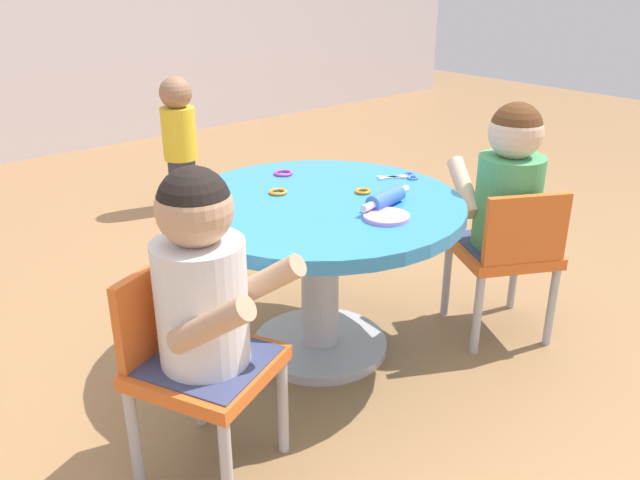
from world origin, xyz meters
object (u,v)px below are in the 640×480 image
Objects in this scene: seated_child_right at (509,183)px; rolling_pin at (386,198)px; craft_table at (320,239)px; seated_child_left at (202,279)px; child_chair_right at (507,252)px; toddler_standing at (179,139)px; child_chair_left at (195,361)px; craft_scissors at (403,177)px.

seated_child_right reaches higher than rolling_pin.
craft_table is 1.72× the size of seated_child_left.
toddler_standing is (-0.18, 1.82, 0.05)m from child_chair_right.
child_chair_left is 0.99m from craft_scissors.
seated_child_left is 0.95× the size of child_chair_right.
craft_scissors is at bearing 12.75° from child_chair_left.
craft_scissors is (0.94, 0.21, 0.22)m from child_chair_left.
seated_child_right reaches higher than craft_table.
craft_table is at bearing 24.35° from seated_child_left.
seated_child_left and seated_child_right have the same top height.
child_chair_left is 1.95m from toddler_standing.
child_chair_right reaches higher than craft_scissors.
rolling_pin is 1.63× the size of craft_scissors.
child_chair_right is 0.50m from rolling_pin.
craft_table is at bearing 179.04° from craft_scissors.
rolling_pin is (-0.41, 0.16, 0.24)m from child_chair_right.
craft_scissors is at bearing 122.96° from seated_child_right.
child_chair_left reaches higher than craft_scissors.
craft_scissors is (0.01, -1.50, 0.16)m from toddler_standing.
craft_scissors is (0.92, 0.25, -0.01)m from seated_child_left.
seated_child_left reaches higher than rolling_pin.
rolling_pin is at bearing 4.42° from child_chair_left.
child_chair_left is at bearing 176.26° from seated_child_right.
child_chair_left is 1.05× the size of seated_child_left.
craft_table is 1.63× the size of child_chair_left.
seated_child_right is at bearing -3.74° from child_chair_left.
rolling_pin is at bearing 163.60° from seated_child_right.
rolling_pin is at bearing -98.00° from toddler_standing.
seated_child_left is 1.98m from toddler_standing.
seated_child_left reaches higher than craft_scissors.
toddler_standing is 1.68m from rolling_pin.
child_chair_left is (-0.58, -0.22, -0.09)m from craft_table.
seated_child_right is 0.45m from rolling_pin.
seated_child_right is (1.12, -0.07, 0.23)m from child_chair_left.
craft_table is 3.81× the size of rolling_pin.
seated_child_right is (1.11, -0.04, 0.00)m from seated_child_left.
craft_table is at bearing 20.66° from child_chair_left.
toddler_standing is at bearing 96.34° from seated_child_right.
toddler_standing is at bearing 76.95° from craft_table.
child_chair_left is at bearing -167.25° from craft_scissors.
child_chair_right is at bearing -21.45° from rolling_pin.
seated_child_right is 1.80m from toddler_standing.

